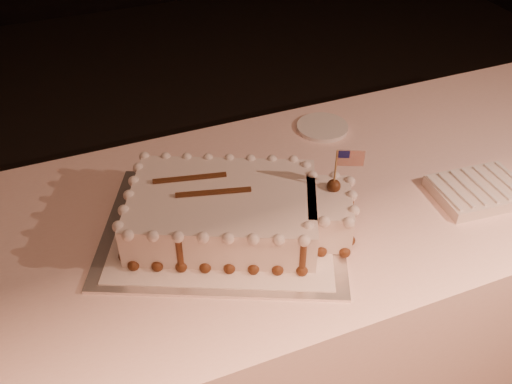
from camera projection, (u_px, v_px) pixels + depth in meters
name	position (u px, v px, depth m)	size (l,w,h in m)	color
room_shell	(489.00, 74.00, 0.53)	(6.10, 8.10, 2.90)	black
banquet_table	(254.00, 312.00, 1.61)	(2.40, 0.80, 0.75)	#FDD0C4
cake_board	(224.00, 229.00, 1.32)	(0.55, 0.41, 0.01)	silver
doily	(224.00, 227.00, 1.32)	(0.49, 0.37, 0.00)	white
sheet_cake	(236.00, 211.00, 1.28)	(0.54, 0.43, 0.21)	silver
napkin_stack	(478.00, 190.00, 1.41)	(0.23, 0.18, 0.04)	beige
side_plate	(322.00, 127.00, 1.66)	(0.15, 0.15, 0.01)	silver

